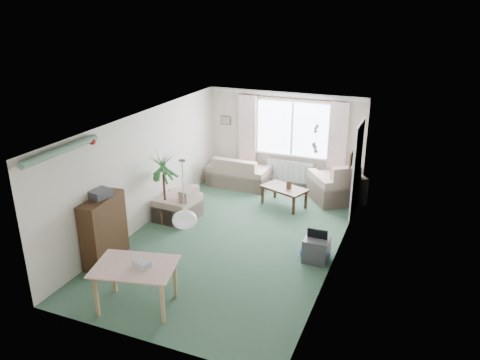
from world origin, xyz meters
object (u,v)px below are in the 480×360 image
at_px(armchair_corner, 337,181).
at_px(coffee_table, 284,197).
at_px(sofa, 239,171).
at_px(bookshelf, 104,230).
at_px(tv_cube, 317,249).
at_px(pet_bed, 315,253).
at_px(armchair_left, 178,202).
at_px(houseplant, 164,188).
at_px(dining_table, 137,287).

relative_size(armchair_corner, coffee_table, 1.07).
relative_size(sofa, coffee_table, 1.52).
height_order(armchair_corner, bookshelf, bookshelf).
xyz_separation_m(bookshelf, tv_cube, (3.54, 1.47, -0.39)).
distance_m(armchair_corner, coffee_table, 1.34).
distance_m(sofa, pet_bed, 3.88).
bearing_deg(coffee_table, sofa, 150.59).
bearing_deg(tv_cube, pet_bed, 109.49).
bearing_deg(pet_bed, armchair_corner, 93.63).
height_order(armchair_corner, tv_cube, armchair_corner).
distance_m(armchair_left, tv_cube, 3.25).
bearing_deg(coffee_table, houseplant, -139.37).
height_order(houseplant, dining_table, houseplant).
height_order(bookshelf, pet_bed, bookshelf).
xyz_separation_m(bookshelf, pet_bed, (3.49, 1.60, -0.56)).
distance_m(armchair_corner, dining_table, 5.69).
bearing_deg(houseplant, bookshelf, -96.10).
height_order(sofa, bookshelf, bookshelf).
distance_m(armchair_left, pet_bed, 3.20).
bearing_deg(coffee_table, bookshelf, -122.50).
distance_m(armchair_corner, tv_cube, 2.91).
xyz_separation_m(houseplant, dining_table, (1.13, -2.74, -0.45)).
bearing_deg(dining_table, armchair_left, 108.05).
distance_m(bookshelf, houseplant, 1.80).
height_order(sofa, pet_bed, sofa).
relative_size(coffee_table, bookshelf, 0.82).
distance_m(sofa, coffee_table, 1.68).
relative_size(houseplant, dining_table, 1.43).
distance_m(armchair_left, dining_table, 3.16).
bearing_deg(pet_bed, sofa, 133.90).
xyz_separation_m(coffee_table, dining_table, (-0.95, -4.53, 0.12)).
relative_size(bookshelf, houseplant, 0.77).
xyz_separation_m(armchair_left, pet_bed, (3.15, -0.43, -0.32)).
xyz_separation_m(houseplant, pet_bed, (3.30, -0.18, -0.74)).
bearing_deg(tv_cube, armchair_corner, 93.67).
xyz_separation_m(sofa, coffee_table, (1.46, -0.82, -0.16)).
distance_m(armchair_corner, houseplant, 4.07).
bearing_deg(houseplant, pet_bed, -3.06).
xyz_separation_m(armchair_left, houseplant, (-0.15, -0.26, 0.42)).
height_order(armchair_left, tv_cube, armchair_left).
distance_m(armchair_corner, armchair_left, 3.78).
height_order(coffee_table, dining_table, dining_table).
xyz_separation_m(armchair_left, bookshelf, (-0.34, -2.04, 0.23)).
bearing_deg(bookshelf, dining_table, -40.28).
bearing_deg(armchair_left, coffee_table, 131.44).
relative_size(tv_cube, pet_bed, 0.87).
bearing_deg(tv_cube, armchair_left, 169.11).
xyz_separation_m(sofa, armchair_corner, (2.50, -0.02, 0.10)).
bearing_deg(pet_bed, coffee_table, 121.89).
bearing_deg(bookshelf, armchair_corner, 48.68).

